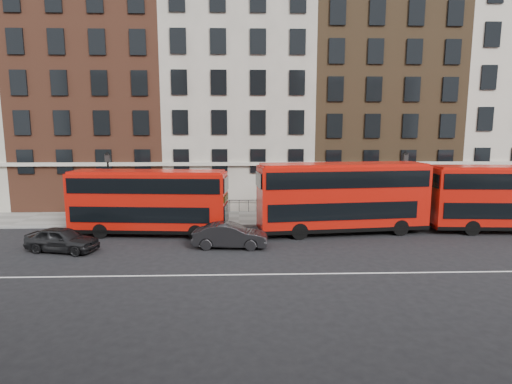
{
  "coord_description": "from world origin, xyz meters",
  "views": [
    {
      "loc": [
        0.31,
        -20.56,
        6.89
      ],
      "look_at": [
        1.17,
        5.0,
        3.0
      ],
      "focal_mm": 28.0,
      "sensor_mm": 36.0,
      "label": 1
    }
  ],
  "objects_px": {
    "bus_c": "(342,196)",
    "car_front": "(230,235)",
    "bus_b": "(149,201)",
    "bus_d": "(511,197)",
    "car_rear": "(62,239)"
  },
  "relations": [
    {
      "from": "bus_c",
      "to": "car_front",
      "type": "xyz_separation_m",
      "value": [
        -7.45,
        -3.18,
        -1.84
      ]
    },
    {
      "from": "bus_b",
      "to": "car_front",
      "type": "height_order",
      "value": "bus_b"
    },
    {
      "from": "bus_b",
      "to": "bus_d",
      "type": "bearing_deg",
      "value": 4.74
    },
    {
      "from": "car_front",
      "to": "bus_c",
      "type": "bearing_deg",
      "value": -62.59
    },
    {
      "from": "bus_c",
      "to": "car_rear",
      "type": "xyz_separation_m",
      "value": [
        -17.14,
        -3.66,
        -1.86
      ]
    },
    {
      "from": "car_rear",
      "to": "car_front",
      "type": "height_order",
      "value": "car_front"
    },
    {
      "from": "bus_b",
      "to": "car_rear",
      "type": "height_order",
      "value": "bus_b"
    },
    {
      "from": "bus_b",
      "to": "car_front",
      "type": "bearing_deg",
      "value": -25.28
    },
    {
      "from": "bus_b",
      "to": "bus_d",
      "type": "distance_m",
      "value": 24.69
    },
    {
      "from": "bus_d",
      "to": "car_front",
      "type": "xyz_separation_m",
      "value": [
        -19.17,
        -3.18,
        -1.72
      ]
    },
    {
      "from": "bus_b",
      "to": "car_rear",
      "type": "bearing_deg",
      "value": -133.97
    },
    {
      "from": "bus_b",
      "to": "car_rear",
      "type": "xyz_separation_m",
      "value": [
        -4.18,
        -3.67,
        -1.61
      ]
    },
    {
      "from": "bus_c",
      "to": "car_front",
      "type": "bearing_deg",
      "value": -163.19
    },
    {
      "from": "bus_c",
      "to": "bus_d",
      "type": "xyz_separation_m",
      "value": [
        11.72,
        0.01,
        -0.12
      ]
    },
    {
      "from": "bus_b",
      "to": "bus_d",
      "type": "xyz_separation_m",
      "value": [
        24.68,
        -0.0,
        0.12
      ]
    }
  ]
}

